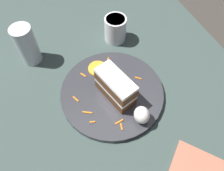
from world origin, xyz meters
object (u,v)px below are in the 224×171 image
at_px(drinking_glass, 28,47).
at_px(orange_garnish, 98,68).
at_px(cream_dollop, 142,115).
at_px(plate, 112,92).
at_px(cake_slice, 116,87).
at_px(coffee_mug, 115,28).

bearing_deg(drinking_glass, orange_garnish, 52.70).
bearing_deg(cream_dollop, plate, -162.22).
height_order(cake_slice, drinking_glass, drinking_glass).
relative_size(plate, orange_garnish, 5.16).
bearing_deg(cream_dollop, coffee_mug, 168.74).
height_order(plate, cake_slice, cake_slice).
bearing_deg(plate, coffee_mug, 154.29).
bearing_deg(drinking_glass, plate, 39.70).
bearing_deg(cream_dollop, cake_slice, -161.84).
distance_m(cream_dollop, orange_garnish, 0.21).
distance_m(drinking_glass, coffee_mug, 0.30).
height_order(cake_slice, cream_dollop, cake_slice).
bearing_deg(drinking_glass, cream_dollop, 33.47).
relative_size(orange_garnish, coffee_mug, 0.67).
height_order(plate, drinking_glass, drinking_glass).
relative_size(plate, cake_slice, 2.31).
xyz_separation_m(plate, drinking_glass, (-0.23, -0.19, 0.05)).
bearing_deg(cake_slice, coffee_mug, 50.48).
bearing_deg(cake_slice, cream_dollop, -88.07).
height_order(orange_garnish, drinking_glass, drinking_glass).
distance_m(cake_slice, orange_garnish, 0.12).
distance_m(plate, cream_dollop, 0.13).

